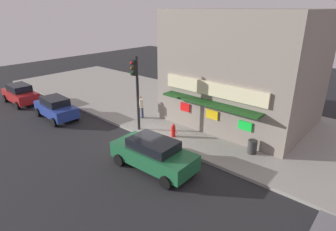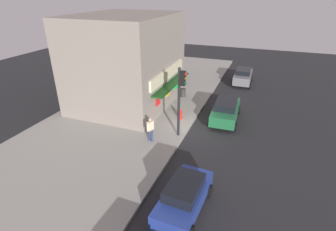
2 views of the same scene
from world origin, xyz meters
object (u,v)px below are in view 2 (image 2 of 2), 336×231
at_px(parked_car_blue, 184,196).
at_px(parked_car_green, 226,110).
at_px(trash_can, 183,93).
at_px(pedestrian, 150,128).
at_px(fire_hydrant, 181,114).
at_px(parked_car_grey, 243,76).
at_px(traffic_light, 181,94).

relative_size(parked_car_blue, parked_car_green, 0.88).
xyz_separation_m(trash_can, pedestrian, (-8.55, -0.46, 0.56)).
bearing_deg(fire_hydrant, trash_can, 15.65).
relative_size(pedestrian, parked_car_grey, 0.40).
distance_m(pedestrian, parked_car_green, 6.74).
distance_m(parked_car_blue, parked_car_grey, 20.09).
bearing_deg(trash_can, traffic_light, -163.81).
bearing_deg(parked_car_green, fire_hydrant, 114.08).
height_order(trash_can, pedestrian, pedestrian).
bearing_deg(parked_car_blue, pedestrian, 38.41).
xyz_separation_m(traffic_light, pedestrian, (-1.42, 1.61, -2.18)).
bearing_deg(traffic_light, trash_can, 16.19).
xyz_separation_m(parked_car_grey, parked_car_green, (-9.76, 0.24, -0.00)).
bearing_deg(pedestrian, parked_car_grey, -16.08).
height_order(traffic_light, fire_hydrant, traffic_light).
distance_m(trash_can, parked_car_grey, 8.13).
bearing_deg(parked_car_blue, traffic_light, 20.12).
xyz_separation_m(traffic_light, fire_hydrant, (2.46, 0.76, -2.72)).
bearing_deg(parked_car_grey, pedestrian, 163.92).
bearing_deg(parked_car_blue, parked_car_grey, -1.13).
bearing_deg(parked_car_blue, trash_can, 18.07).
bearing_deg(pedestrian, trash_can, 3.11).
bearing_deg(fire_hydrant, parked_car_green, -65.92).
distance_m(pedestrian, parked_car_grey, 15.71).
relative_size(fire_hydrant, pedestrian, 0.49).
height_order(fire_hydrant, parked_car_grey, parked_car_grey).
relative_size(trash_can, parked_car_grey, 0.18).
height_order(traffic_light, pedestrian, traffic_light).
height_order(parked_car_blue, parked_car_green, parked_car_green).
distance_m(trash_can, parked_car_green, 5.61).
distance_m(parked_car_blue, parked_car_green, 10.32).
xyz_separation_m(parked_car_blue, parked_car_grey, (20.08, -0.40, 0.02)).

